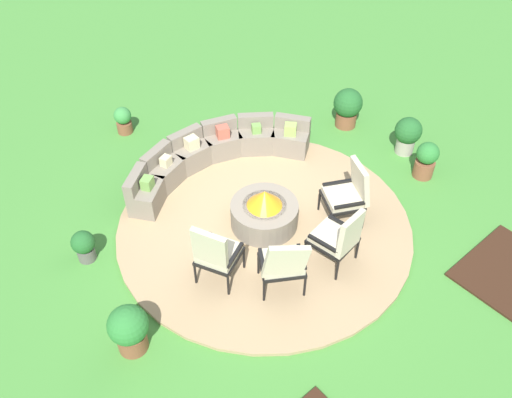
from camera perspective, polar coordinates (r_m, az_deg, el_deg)
name	(u,v)px	position (r m, az deg, el deg)	size (l,w,h in m)	color
ground_plane	(264,226)	(8.42, 0.89, -2.95)	(24.00, 24.00, 0.00)	#478C38
patio_circle	(264,225)	(8.40, 0.89, -2.80)	(4.65, 4.65, 0.06)	tan
fire_pit	(264,212)	(8.19, 0.91, -1.37)	(1.06, 1.06, 0.69)	gray
curved_stone_bench	(213,154)	(9.28, -4.62, 4.84)	(3.53, 1.46, 0.66)	gray
lounge_chair_front_left	(216,253)	(7.21, -4.40, -5.83)	(0.76, 0.75, 1.14)	black
lounge_chair_front_right	(283,263)	(7.12, 2.97, -6.93)	(0.79, 0.79, 1.07)	black
lounge_chair_back_left	(339,237)	(7.53, 8.95, -4.08)	(0.66, 0.68, 1.03)	black
lounge_chair_back_right	(349,192)	(8.22, 10.03, 0.73)	(0.79, 0.81, 1.07)	black
potted_plant_0	(123,119)	(10.52, -14.17, 8.37)	(0.33, 0.33, 0.55)	brown
potted_plant_1	(348,106)	(10.46, 9.89, 9.87)	(0.56, 0.56, 0.79)	brown
potted_plant_2	(408,134)	(10.00, 16.09, 6.79)	(0.49, 0.49, 0.73)	#A89E8E
potted_plant_3	(426,159)	(9.56, 17.96, 4.16)	(0.39, 0.39, 0.69)	brown
potted_plant_4	(129,329)	(6.92, -13.59, -13.48)	(0.52, 0.52, 0.75)	brown
potted_plant_5	(84,245)	(8.15, -18.14, -4.75)	(0.35, 0.35, 0.53)	#605B56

